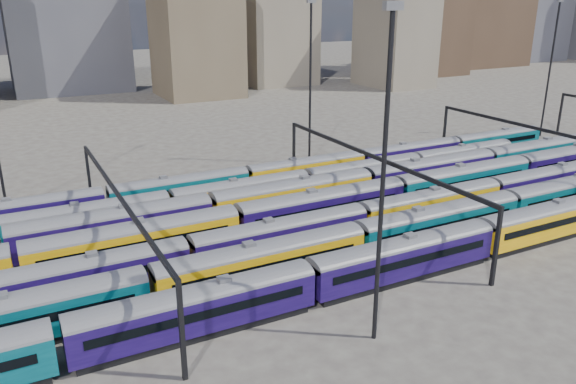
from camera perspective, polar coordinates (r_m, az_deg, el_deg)
name	(u,v)px	position (r m, az deg, el deg)	size (l,w,h in m)	color
ground	(298,231)	(65.75, 1.06, -3.95)	(500.00, 500.00, 0.00)	#433E39
rake_0	(404,254)	(55.02, 11.67, -6.14)	(144.08, 3.01, 5.07)	black
rake_1	(439,219)	(63.82, 15.06, -2.71)	(148.57, 3.10, 5.23)	black
rake_2	(281,233)	(58.64, -0.68, -4.16)	(100.02, 2.93, 4.93)	black
rake_3	(236,220)	(61.62, -5.29, -2.81)	(131.23, 3.20, 5.40)	black
rake_4	(366,180)	(75.22, 7.96, 1.18)	(130.70, 3.19, 5.37)	black
rake_5	(170,202)	(69.33, -11.93, -0.98)	(112.65, 2.75, 4.61)	black
rake_6	(247,176)	(77.61, -4.19, 1.59)	(113.31, 2.77, 4.64)	black
gantry_1	(118,204)	(57.13, -16.85, -1.14)	(0.35, 40.35, 8.03)	black
gantry_2	(371,164)	(68.53, 8.48, 2.84)	(0.35, 40.35, 8.03)	black
gantry_3	(543,137)	(89.04, 24.47, 5.11)	(0.35, 40.35, 8.03)	black
mast_2	(383,171)	(40.98, 9.67, 2.09)	(1.40, 0.50, 25.60)	black
mast_3	(310,77)	(89.52, 2.28, 11.56)	(1.40, 0.50, 25.60)	black
mast_5	(551,64)	(119.58, 25.14, 11.73)	(1.40, 0.50, 25.60)	black
skyline	(420,13)	(207.64, 13.31, 17.32)	(399.22, 60.48, 50.03)	#665B4C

